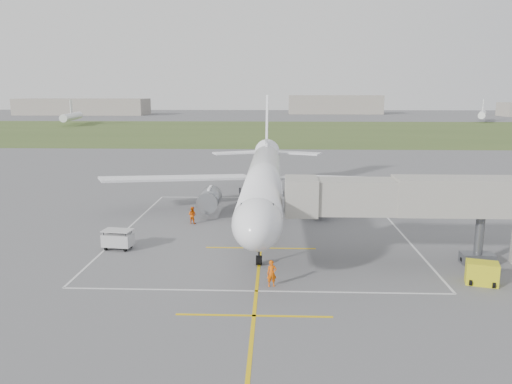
{
  "coord_description": "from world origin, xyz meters",
  "views": [
    {
      "loc": [
        1.28,
        -53.41,
        13.91
      ],
      "look_at": [
        -0.65,
        -4.0,
        4.0
      ],
      "focal_mm": 35.0,
      "sensor_mm": 36.0,
      "label": 1
    }
  ],
  "objects_px": {
    "baggage_cart": "(118,239)",
    "ramp_worker_nose": "(272,273)",
    "airliner": "(264,180)",
    "jet_bridge": "(453,208)",
    "ramp_worker_wing": "(192,215)",
    "gpu_unit": "(482,273)"
  },
  "relations": [
    {
      "from": "baggage_cart",
      "to": "ramp_worker_nose",
      "type": "distance_m",
      "value": 16.19
    },
    {
      "from": "airliner",
      "to": "jet_bridge",
      "type": "height_order",
      "value": "airliner"
    },
    {
      "from": "airliner",
      "to": "ramp_worker_nose",
      "type": "height_order",
      "value": "airliner"
    },
    {
      "from": "ramp_worker_nose",
      "to": "ramp_worker_wing",
      "type": "height_order",
      "value": "ramp_worker_nose"
    },
    {
      "from": "jet_bridge",
      "to": "gpu_unit",
      "type": "distance_m",
      "value": 6.01
    },
    {
      "from": "gpu_unit",
      "to": "ramp_worker_wing",
      "type": "distance_m",
      "value": 29.21
    },
    {
      "from": "gpu_unit",
      "to": "jet_bridge",
      "type": "bearing_deg",
      "value": 116.91
    },
    {
      "from": "airliner",
      "to": "baggage_cart",
      "type": "bearing_deg",
      "value": -138.1
    },
    {
      "from": "jet_bridge",
      "to": "ramp_worker_nose",
      "type": "distance_m",
      "value": 16.1
    },
    {
      "from": "jet_bridge",
      "to": "gpu_unit",
      "type": "height_order",
      "value": "jet_bridge"
    },
    {
      "from": "gpu_unit",
      "to": "ramp_worker_nose",
      "type": "relative_size",
      "value": 1.3
    },
    {
      "from": "jet_bridge",
      "to": "baggage_cart",
      "type": "relative_size",
      "value": 8.46
    },
    {
      "from": "airliner",
      "to": "ramp_worker_wing",
      "type": "xyz_separation_m",
      "value": [
        -7.63,
        -2.36,
        -3.47
      ]
    },
    {
      "from": "gpu_unit",
      "to": "ramp_worker_nose",
      "type": "xyz_separation_m",
      "value": [
        -15.48,
        -1.06,
        0.16
      ]
    },
    {
      "from": "jet_bridge",
      "to": "gpu_unit",
      "type": "bearing_deg",
      "value": -79.41
    },
    {
      "from": "ramp_worker_wing",
      "to": "baggage_cart",
      "type": "bearing_deg",
      "value": 80.64
    },
    {
      "from": "gpu_unit",
      "to": "baggage_cart",
      "type": "bearing_deg",
      "value": -177.46
    },
    {
      "from": "baggage_cart",
      "to": "ramp_worker_nose",
      "type": "bearing_deg",
      "value": -22.58
    },
    {
      "from": "airliner",
      "to": "gpu_unit",
      "type": "relative_size",
      "value": 18.39
    },
    {
      "from": "gpu_unit",
      "to": "ramp_worker_wing",
      "type": "bearing_deg",
      "value": 162.23
    },
    {
      "from": "jet_bridge",
      "to": "gpu_unit",
      "type": "xyz_separation_m",
      "value": [
        0.84,
        -4.48,
        -3.92
      ]
    },
    {
      "from": "airliner",
      "to": "ramp_worker_wing",
      "type": "height_order",
      "value": "airliner"
    }
  ]
}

